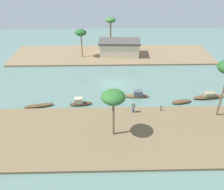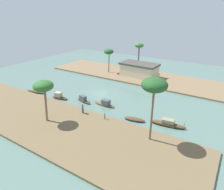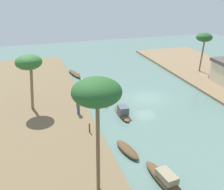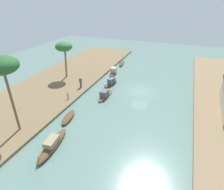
{
  "view_description": "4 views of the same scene",
  "coord_description": "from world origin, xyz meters",
  "px_view_note": "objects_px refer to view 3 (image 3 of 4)",
  "views": [
    {
      "loc": [
        -1.23,
        -37.69,
        20.53
      ],
      "look_at": [
        -0.46,
        -4.56,
        0.41
      ],
      "focal_mm": 37.44,
      "sensor_mm": 36.0,
      "label": 1
    },
    {
      "loc": [
        22.6,
        -31.91,
        16.06
      ],
      "look_at": [
        3.36,
        -1.7,
        0.97
      ],
      "focal_mm": 32.64,
      "sensor_mm": 36.0,
      "label": 2
    },
    {
      "loc": [
        29.81,
        -14.07,
        14.25
      ],
      "look_at": [
        0.25,
        -4.71,
        1.1
      ],
      "focal_mm": 43.81,
      "sensor_mm": 36.0,
      "label": 3
    },
    {
      "loc": [
        26.63,
        5.6,
        13.71
      ],
      "look_at": [
        3.64,
        -3.44,
        0.52
      ],
      "focal_mm": 29.94,
      "sensor_mm": 36.0,
      "label": 4
    }
  ],
  "objects_px": {
    "sampan_upstream_small": "(86,86)",
    "palm_tree_left_near": "(29,63)",
    "sampan_midstream": "(122,112)",
    "sampan_with_tall_canopy": "(74,74)",
    "sampan_with_red_awning": "(127,150)",
    "person_on_near_bank": "(78,107)",
    "sampan_foreground": "(105,98)",
    "palm_tree_left_far": "(97,93)",
    "sampan_near_left_bank": "(166,180)",
    "mooring_post": "(89,128)",
    "palm_tree_right_short": "(204,38)"
  },
  "relations": [
    {
      "from": "palm_tree_left_far",
      "to": "palm_tree_right_short",
      "type": "bearing_deg",
      "value": 133.12
    },
    {
      "from": "sampan_near_left_bank",
      "to": "sampan_upstream_small",
      "type": "bearing_deg",
      "value": 176.8
    },
    {
      "from": "sampan_midstream",
      "to": "palm_tree_right_short",
      "type": "distance_m",
      "value": 20.96
    },
    {
      "from": "palm_tree_left_far",
      "to": "palm_tree_right_short",
      "type": "distance_m",
      "value": 31.64
    },
    {
      "from": "palm_tree_left_near",
      "to": "palm_tree_right_short",
      "type": "bearing_deg",
      "value": 103.28
    },
    {
      "from": "sampan_near_left_bank",
      "to": "palm_tree_left_near",
      "type": "bearing_deg",
      "value": -158.46
    },
    {
      "from": "sampan_with_tall_canopy",
      "to": "palm_tree_left_near",
      "type": "relative_size",
      "value": 0.73
    },
    {
      "from": "sampan_midstream",
      "to": "mooring_post",
      "type": "distance_m",
      "value": 5.5
    },
    {
      "from": "sampan_with_tall_canopy",
      "to": "sampan_upstream_small",
      "type": "bearing_deg",
      "value": -6.95
    },
    {
      "from": "sampan_foreground",
      "to": "sampan_midstream",
      "type": "xyz_separation_m",
      "value": [
        4.38,
        0.78,
        -0.02
      ]
    },
    {
      "from": "palm_tree_left_near",
      "to": "palm_tree_left_far",
      "type": "distance_m",
      "value": 15.84
    },
    {
      "from": "sampan_with_tall_canopy",
      "to": "sampan_foreground",
      "type": "relative_size",
      "value": 1.22
    },
    {
      "from": "palm_tree_left_far",
      "to": "palm_tree_right_short",
      "type": "height_order",
      "value": "palm_tree_left_far"
    },
    {
      "from": "sampan_upstream_small",
      "to": "palm_tree_right_short",
      "type": "bearing_deg",
      "value": 86.98
    },
    {
      "from": "person_on_near_bank",
      "to": "sampan_upstream_small",
      "type": "bearing_deg",
      "value": 23.7
    },
    {
      "from": "palm_tree_left_near",
      "to": "palm_tree_left_far",
      "type": "height_order",
      "value": "palm_tree_left_far"
    },
    {
      "from": "person_on_near_bank",
      "to": "sampan_midstream",
      "type": "bearing_deg",
      "value": -61.57
    },
    {
      "from": "mooring_post",
      "to": "palm_tree_right_short",
      "type": "bearing_deg",
      "value": 121.88
    },
    {
      "from": "sampan_with_tall_canopy",
      "to": "person_on_near_bank",
      "type": "distance_m",
      "value": 14.72
    },
    {
      "from": "sampan_near_left_bank",
      "to": "mooring_post",
      "type": "height_order",
      "value": "mooring_post"
    },
    {
      "from": "palm_tree_left_near",
      "to": "palm_tree_right_short",
      "type": "xyz_separation_m",
      "value": [
        -6.33,
        26.81,
        -0.03
      ]
    },
    {
      "from": "sampan_with_red_awning",
      "to": "person_on_near_bank",
      "type": "xyz_separation_m",
      "value": [
        -8.08,
        -2.81,
        0.89
      ]
    },
    {
      "from": "sampan_upstream_small",
      "to": "palm_tree_right_short",
      "type": "distance_m",
      "value": 20.27
    },
    {
      "from": "mooring_post",
      "to": "palm_tree_left_near",
      "type": "xyz_separation_m",
      "value": [
        -7.27,
        -4.95,
        5.0
      ]
    },
    {
      "from": "sampan_foreground",
      "to": "person_on_near_bank",
      "type": "distance_m",
      "value": 5.24
    },
    {
      "from": "palm_tree_right_short",
      "to": "sampan_midstream",
      "type": "bearing_deg",
      "value": -58.71
    },
    {
      "from": "sampan_with_tall_canopy",
      "to": "palm_tree_left_far",
      "type": "height_order",
      "value": "palm_tree_left_far"
    },
    {
      "from": "sampan_with_red_awning",
      "to": "palm_tree_left_far",
      "type": "relative_size",
      "value": 0.41
    },
    {
      "from": "sampan_upstream_small",
      "to": "mooring_post",
      "type": "xyz_separation_m",
      "value": [
        12.35,
        -2.35,
        0.33
      ]
    },
    {
      "from": "palm_tree_left_near",
      "to": "sampan_midstream",
      "type": "bearing_deg",
      "value": 66.16
    },
    {
      "from": "sampan_foreground",
      "to": "person_on_near_bank",
      "type": "xyz_separation_m",
      "value": [
        3.26,
        -4.04,
        0.7
      ]
    },
    {
      "from": "sampan_near_left_bank",
      "to": "palm_tree_left_far",
      "type": "relative_size",
      "value": 0.65
    },
    {
      "from": "sampan_foreground",
      "to": "palm_tree_left_far",
      "type": "height_order",
      "value": "palm_tree_left_far"
    },
    {
      "from": "sampan_with_red_awning",
      "to": "mooring_post",
      "type": "height_order",
      "value": "mooring_post"
    },
    {
      "from": "sampan_near_left_bank",
      "to": "sampan_upstream_small",
      "type": "height_order",
      "value": "sampan_upstream_small"
    },
    {
      "from": "sampan_foreground",
      "to": "person_on_near_bank",
      "type": "relative_size",
      "value": 2.22
    },
    {
      "from": "sampan_upstream_small",
      "to": "sampan_midstream",
      "type": "bearing_deg",
      "value": 6.67
    },
    {
      "from": "sampan_with_red_awning",
      "to": "palm_tree_left_far",
      "type": "bearing_deg",
      "value": -52.91
    },
    {
      "from": "palm_tree_left_far",
      "to": "palm_tree_right_short",
      "type": "xyz_separation_m",
      "value": [
        -21.58,
        23.05,
        -2.02
      ]
    },
    {
      "from": "sampan_with_red_awning",
      "to": "palm_tree_right_short",
      "type": "height_order",
      "value": "palm_tree_right_short"
    },
    {
      "from": "sampan_upstream_small",
      "to": "palm_tree_left_near",
      "type": "xyz_separation_m",
      "value": [
        5.08,
        -7.3,
        5.33
      ]
    },
    {
      "from": "sampan_midstream",
      "to": "sampan_upstream_small",
      "type": "height_order",
      "value": "sampan_upstream_small"
    },
    {
      "from": "person_on_near_bank",
      "to": "palm_tree_left_near",
      "type": "distance_m",
      "value": 7.28
    },
    {
      "from": "sampan_with_red_awning",
      "to": "palm_tree_left_far",
      "type": "xyz_separation_m",
      "value": [
        4.1,
        -3.72,
        7.54
      ]
    },
    {
      "from": "palm_tree_right_short",
      "to": "palm_tree_left_far",
      "type": "bearing_deg",
      "value": -46.88
    },
    {
      "from": "sampan_midstream",
      "to": "palm_tree_right_short",
      "type": "bearing_deg",
      "value": 123.28
    },
    {
      "from": "sampan_near_left_bank",
      "to": "palm_tree_left_near",
      "type": "relative_size",
      "value": 0.86
    },
    {
      "from": "sampan_with_tall_canopy",
      "to": "sampan_with_red_awning",
      "type": "bearing_deg",
      "value": -9.36
    },
    {
      "from": "sampan_with_red_awning",
      "to": "sampan_near_left_bank",
      "type": "relative_size",
      "value": 0.64
    },
    {
      "from": "person_on_near_bank",
      "to": "mooring_post",
      "type": "xyz_separation_m",
      "value": [
        4.2,
        0.28,
        -0.34
      ]
    }
  ]
}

